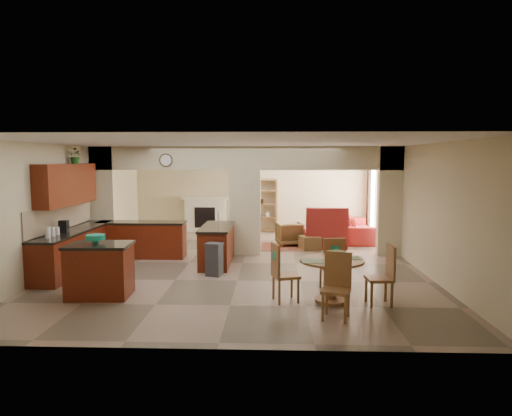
{
  "coord_description": "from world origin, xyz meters",
  "views": [
    {
      "loc": [
        0.71,
        -10.69,
        2.45
      ],
      "look_at": [
        0.31,
        0.3,
        1.3
      ],
      "focal_mm": 32.0,
      "sensor_mm": 36.0,
      "label": 1
    }
  ],
  "objects_px": {
    "sofa": "(355,227)",
    "armchair": "(289,234)",
    "kitchen_island": "(100,270)",
    "dining_table": "(332,274)"
  },
  "relations": [
    {
      "from": "sofa",
      "to": "armchair",
      "type": "xyz_separation_m",
      "value": [
        -2.1,
        -1.1,
        -0.06
      ]
    },
    {
      "from": "kitchen_island",
      "to": "armchair",
      "type": "distance_m",
      "value": 6.27
    },
    {
      "from": "sofa",
      "to": "armchair",
      "type": "bearing_deg",
      "value": 118.24
    },
    {
      "from": "kitchen_island",
      "to": "sofa",
      "type": "relative_size",
      "value": 0.43
    },
    {
      "from": "kitchen_island",
      "to": "sofa",
      "type": "distance_m",
      "value": 8.44
    },
    {
      "from": "kitchen_island",
      "to": "dining_table",
      "type": "relative_size",
      "value": 1.05
    },
    {
      "from": "dining_table",
      "to": "sofa",
      "type": "xyz_separation_m",
      "value": [
        1.56,
        6.41,
        -0.11
      ]
    },
    {
      "from": "armchair",
      "to": "dining_table",
      "type": "bearing_deg",
      "value": 85.34
    },
    {
      "from": "kitchen_island",
      "to": "sofa",
      "type": "height_order",
      "value": "kitchen_island"
    },
    {
      "from": "kitchen_island",
      "to": "dining_table",
      "type": "distance_m",
      "value": 4.13
    }
  ]
}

